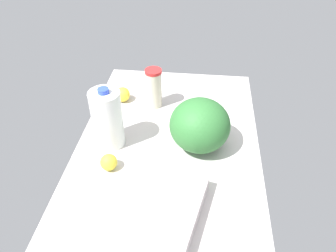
# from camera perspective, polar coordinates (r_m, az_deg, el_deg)

# --- Properties ---
(countertop) EXTENTS (1.20, 0.76, 0.03)m
(countertop) POSITION_cam_1_polar(r_m,az_deg,el_deg) (1.39, 0.00, -3.68)
(countertop) COLOR beige
(countertop) RESTS_ON ground
(watermelon) EXTENTS (0.24, 0.24, 0.22)m
(watermelon) POSITION_cam_1_polar(r_m,az_deg,el_deg) (1.31, 5.55, 0.14)
(watermelon) COLOR #307134
(watermelon) RESTS_ON countertop
(tumbler_cup) EXTENTS (0.08, 0.08, 0.19)m
(tumbler_cup) POSITION_cam_1_polar(r_m,az_deg,el_deg) (1.55, -2.49, 6.62)
(tumbler_cup) COLOR beige
(tumbler_cup) RESTS_ON countertop
(egg_carton) EXTENTS (0.35, 0.17, 0.06)m
(egg_carton) POSITION_cam_1_polar(r_m,az_deg,el_deg) (1.10, 2.42, -15.34)
(egg_carton) COLOR #BDB2B3
(egg_carton) RESTS_ON countertop
(milk_jug) EXTENTS (0.12, 0.12, 0.27)m
(milk_jug) POSITION_cam_1_polar(r_m,az_deg,el_deg) (1.33, -10.52, 1.23)
(milk_jug) COLOR white
(milk_jug) RESTS_ON countertop
(lemon_beside_bowl) EXTENTS (0.07, 0.07, 0.07)m
(lemon_beside_bowl) POSITION_cam_1_polar(r_m,az_deg,el_deg) (1.63, -7.91, 5.46)
(lemon_beside_bowl) COLOR yellow
(lemon_beside_bowl) RESTS_ON countertop
(lemon_loose) EXTENTS (0.07, 0.07, 0.07)m
(lemon_loose) POSITION_cam_1_polar(r_m,az_deg,el_deg) (1.28, -10.29, -6.21)
(lemon_loose) COLOR yellow
(lemon_loose) RESTS_ON countertop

